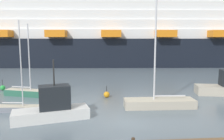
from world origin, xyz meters
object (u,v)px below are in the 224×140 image
(sailboat_3, at_px, (159,101))
(cruise_ship, at_px, (63,35))
(sailboat_2, at_px, (20,107))
(fishing_boat_0, at_px, (53,107))
(sailboat_0, at_px, (28,92))
(channel_buoy_0, at_px, (3,88))
(channel_buoy_1, at_px, (107,94))

(sailboat_3, relative_size, cruise_ship, 0.11)
(sailboat_2, relative_size, fishing_boat_0, 1.30)
(sailboat_2, bearing_deg, sailboat_0, 104.35)
(channel_buoy_0, bearing_deg, sailboat_3, -25.90)
(channel_buoy_1, bearing_deg, sailboat_2, -152.04)
(sailboat_3, relative_size, channel_buoy_1, 9.68)
(fishing_boat_0, bearing_deg, sailboat_3, 0.08)
(cruise_ship, bearing_deg, sailboat_0, -85.90)
(sailboat_3, bearing_deg, sailboat_0, -20.72)
(sailboat_2, bearing_deg, sailboat_3, 5.49)
(sailboat_0, xyz_separation_m, sailboat_2, (1.08, -6.33, -0.08))
(sailboat_2, distance_m, cruise_ship, 45.02)
(sailboat_3, xyz_separation_m, channel_buoy_0, (-19.94, 9.68, -0.33))
(sailboat_3, distance_m, fishing_boat_0, 10.95)
(sailboat_2, relative_size, sailboat_3, 0.62)
(sailboat_2, distance_m, fishing_boat_0, 4.63)
(sailboat_2, xyz_separation_m, cruise_ship, (-1.62, 44.26, 8.08))
(sailboat_0, relative_size, sailboat_2, 1.01)
(channel_buoy_1, bearing_deg, fishing_boat_0, -125.32)
(sailboat_0, distance_m, channel_buoy_1, 10.19)
(sailboat_2, xyz_separation_m, channel_buoy_1, (8.99, 4.77, -0.06))
(channel_buoy_0, distance_m, channel_buoy_1, 15.45)
(sailboat_0, relative_size, sailboat_3, 0.63)
(sailboat_2, xyz_separation_m, sailboat_3, (14.35, 0.21, 0.25))
(sailboat_3, relative_size, fishing_boat_0, 2.08)
(sailboat_3, bearing_deg, sailboat_2, 1.75)
(channel_buoy_1, distance_m, cruise_ship, 41.69)
(sailboat_3, xyz_separation_m, cruise_ship, (-15.97, 44.05, 7.83))
(sailboat_0, xyz_separation_m, fishing_boat_0, (4.85, -8.92, 0.59))
(sailboat_0, height_order, cruise_ship, cruise_ship)
(sailboat_0, relative_size, channel_buoy_1, 6.08)
(sailboat_0, height_order, sailboat_2, sailboat_0)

